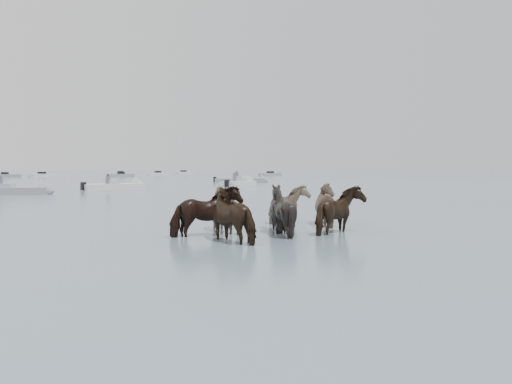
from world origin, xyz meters
TOP-DOWN VIEW (x-y plane):
  - ground at (0.00, 0.00)m, footprint 400.00×400.00m
  - pony_herd at (1.35, -0.39)m, footprint 6.33×4.36m
  - swimming_pony at (9.93, 15.25)m, footprint 0.72×0.44m
  - motorboat_b at (-0.77, 24.52)m, footprint 5.80×4.04m
  - motorboat_c at (7.29, 27.10)m, footprint 5.38×1.85m
  - motorboat_d at (18.85, 27.05)m, footprint 4.77×3.47m
  - motorboat_e at (24.80, 34.80)m, footprint 5.95×4.62m

SIDE VIEW (x-z plane):
  - ground at x=0.00m, z-range 0.00..0.00m
  - swimming_pony at x=9.93m, z-range -0.12..0.32m
  - motorboat_e at x=24.80m, z-range -0.74..1.18m
  - motorboat_b at x=-0.77m, z-range -0.74..1.18m
  - motorboat_c at x=7.29m, z-range -0.73..1.19m
  - motorboat_d at x=18.85m, z-range -0.73..1.19m
  - pony_herd at x=1.35m, z-range -0.28..1.35m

